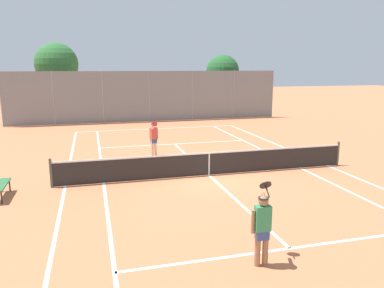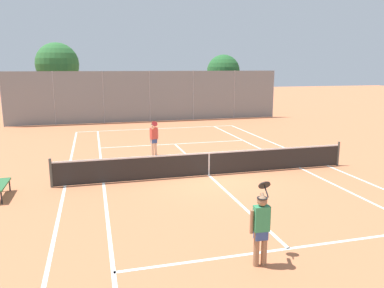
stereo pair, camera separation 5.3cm
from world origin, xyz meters
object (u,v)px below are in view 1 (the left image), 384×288
Objects in this scene: tree_behind_left at (57,66)px; tree_behind_right at (223,72)px; tennis_net at (209,163)px; courtside_bench at (1,186)px; player_near_side at (262,225)px; player_far_left at (154,137)px; loose_tennis_ball_0 at (184,160)px.

tree_behind_left reaches higher than tree_behind_right.
tennis_net is 7.49m from courtside_bench.
tree_behind_right reaches higher than player_near_side.
tree_behind_left is (-5.40, 15.08, 3.42)m from player_far_left.
tree_behind_left is at bearing 88.55° from courtside_bench.
player_far_left is 7.53m from courtside_bench.
loose_tennis_ball_0 is 7.83m from courtside_bench.
player_near_side is 9.61m from loose_tennis_ball_0.
courtside_bench is at bearing 136.08° from player_near_side.
tennis_net is at bearing 81.78° from player_near_side.
tennis_net is 6.99m from player_near_side.
tennis_net is at bearing -68.58° from player_far_left.
tennis_net is at bearing -111.17° from tree_behind_right.
player_far_left is at bearing 38.34° from courtside_bench.
tree_behind_right is (8.45, 13.80, 2.87)m from player_far_left.
player_near_side is at bearing -43.92° from courtside_bench.
player_near_side is 10.90m from player_far_left.
player_far_left is at bearing 131.42° from loose_tennis_ball_0.
tennis_net is at bearing 5.23° from courtside_bench.
loose_tennis_ball_0 is at bearing 86.30° from player_near_side.
player_near_side is at bearing -87.03° from player_far_left.
tree_behind_left is (0.50, 19.74, 3.94)m from courtside_bench.
player_near_side is at bearing -98.22° from tennis_net.
courtside_bench is (-6.46, 6.22, -0.52)m from player_near_side.
loose_tennis_ball_0 is at bearing 25.16° from courtside_bench.
player_near_side is 8.98m from courtside_bench.
loose_tennis_ball_0 is 18.20m from tree_behind_left.
tree_behind_left is at bearing 174.76° from tree_behind_right.
tree_behind_right is (7.27, 15.14, 3.76)m from loose_tennis_ball_0.
player_far_left is 16.37m from tree_behind_left.
player_far_left is at bearing 111.42° from tennis_net.
player_near_side is 26.85m from tree_behind_left.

